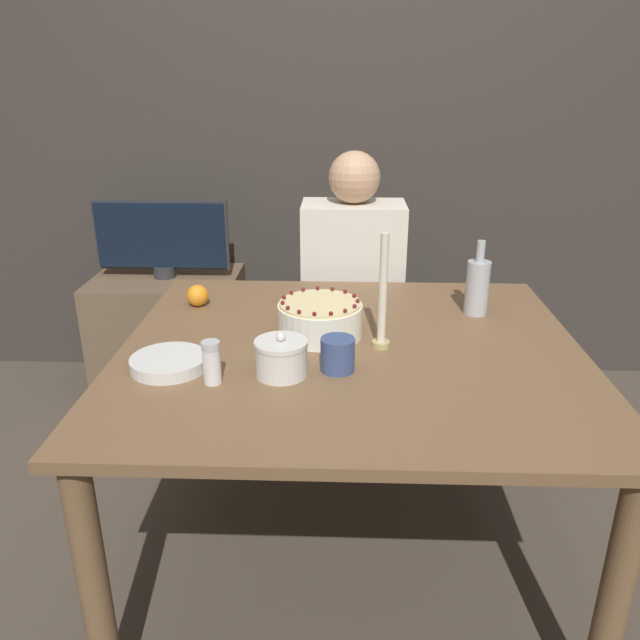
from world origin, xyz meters
The scene contains 14 objects.
ground_plane centered at (0.00, 0.00, 0.00)m, with size 12.00×12.00×0.00m, color #4C4238.
wall_behind centered at (0.00, 1.40, 1.30)m, with size 8.00×0.05×2.60m.
dining_table centered at (0.00, 0.00, 0.63)m, with size 1.30×1.17×0.73m.
cake centered at (-0.09, 0.08, 0.78)m, with size 0.25×0.25×0.11m.
sugar_bowl centered at (-0.18, -0.18, 0.78)m, with size 0.14×0.14×0.12m.
sugar_shaker centered at (-0.35, -0.23, 0.79)m, with size 0.05×0.05×0.11m.
plate_stack centered at (-0.48, -0.15, 0.75)m, with size 0.20×0.20×0.03m.
candle centered at (0.08, 0.00, 0.87)m, with size 0.05×0.05×0.33m.
bottle centered at (0.40, 0.28, 0.82)m, with size 0.07×0.07×0.24m.
cup centered at (-0.04, -0.15, 0.78)m, with size 0.09×0.09×0.09m.
orange_fruit_0 centered at (-0.50, 0.31, 0.77)m, with size 0.07×0.07×0.07m.
person_man_blue_shirt centered at (0.01, 0.78, 0.51)m, with size 0.40×0.34×1.18m.
side_cabinet centered at (-0.84, 1.12, 0.29)m, with size 0.66×0.48×0.57m.
tv_monitor centered at (-0.84, 1.12, 0.76)m, with size 0.61×0.10×0.36m.
Camera 1 is at (-0.03, -1.60, 1.45)m, focal length 35.00 mm.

